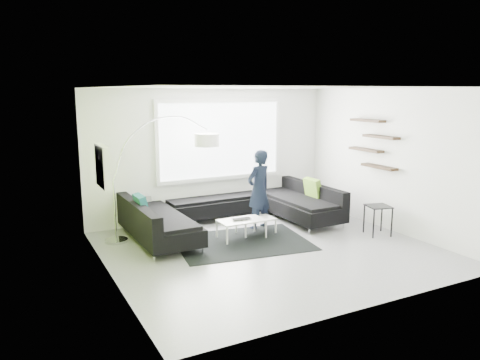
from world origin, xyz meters
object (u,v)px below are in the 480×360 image
coffee_table (249,227)px  person (259,190)px  sectional_sofa (230,209)px  arc_lamp (113,181)px  laptop (243,220)px  side_table (378,220)px

coffee_table → person: person is taller
sectional_sofa → person: bearing=-34.5°
sectional_sofa → arc_lamp: arc_lamp is taller
person → arc_lamp: bearing=-25.6°
sectional_sofa → laptop: (-0.14, -0.80, -0.01)m
arc_lamp → laptop: bearing=-21.6°
coffee_table → side_table: (2.25, -1.08, 0.11)m
sectional_sofa → coffee_table: size_ratio=3.73×
sectional_sofa → coffee_table: (0.06, -0.68, -0.21)m
laptop → coffee_table: bearing=34.2°
coffee_table → arc_lamp: size_ratio=0.48×
coffee_table → person: bearing=40.6°
arc_lamp → side_table: (4.59, -1.89, -0.86)m
sectional_sofa → side_table: sectional_sofa is taller
coffee_table → side_table: bearing=-25.9°
sectional_sofa → person: 0.71m
sectional_sofa → arc_lamp: 2.41m
sectional_sofa → laptop: bearing=-100.9°
coffee_table → laptop: laptop is taller
coffee_table → side_table: size_ratio=1.92×
person → side_table: bearing=125.3°
sectional_sofa → laptop: size_ratio=11.02×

